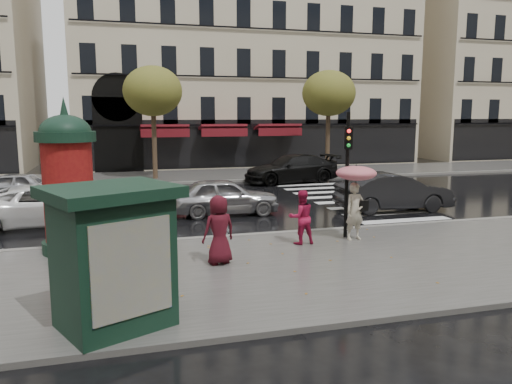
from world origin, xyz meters
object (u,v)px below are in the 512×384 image
object	(u,v)px
woman_red	(301,217)
morris_column	(68,179)
traffic_light	(347,163)
car_darkgrey	(394,192)
car_black	(291,169)
car_white	(48,205)
newsstand	(113,255)
man_burgundy	(219,230)
car_silver	(224,196)
car_far_silver	(10,186)
woman_umbrella	(356,190)

from	to	relation	value
woman_red	morris_column	xyz separation A→B (m)	(-6.39, 0.94, 1.23)
traffic_light	car_darkgrey	distance (m)	5.92
car_black	car_darkgrey	bearing A→B (deg)	0.86
car_white	newsstand	bearing A→B (deg)	-172.79
morris_column	car_black	bearing A→B (deg)	48.97
man_burgundy	newsstand	bearing A→B (deg)	35.42
car_silver	car_far_silver	world-z (taller)	car_silver
car_silver	car_black	size ratio (longest dim) A/B	0.77
morris_column	car_darkgrey	distance (m)	12.54
traffic_light	car_white	xyz separation A→B (m)	(-9.08, 4.89, -1.72)
morris_column	car_far_silver	size ratio (longest dim) A/B	1.14
newsstand	traffic_light	bearing A→B (deg)	35.12
traffic_light	car_far_silver	xyz separation A→B (m)	(-11.42, 11.06, -1.80)
woman_red	car_darkgrey	world-z (taller)	woman_red
newsstand	car_black	distance (m)	20.36
morris_column	newsstand	size ratio (longest dim) A/B	1.60
traffic_light	car_black	distance (m)	13.51
traffic_light	morris_column	bearing A→B (deg)	175.60
car_silver	newsstand	bearing A→B (deg)	159.24
woman_red	traffic_light	xyz separation A→B (m)	(1.58, 0.33, 1.52)
woman_umbrella	morris_column	distance (m)	8.19
car_white	car_far_silver	bearing A→B (deg)	14.74
car_darkgrey	car_far_silver	bearing A→B (deg)	67.49
woman_umbrella	car_black	size ratio (longest dim) A/B	0.42
newsstand	car_black	world-z (taller)	newsstand
traffic_light	car_silver	distance (m)	6.00
car_white	car_far_silver	world-z (taller)	car_white
car_silver	car_darkgrey	xyz separation A→B (m)	(6.74, -1.07, 0.04)
man_burgundy	car_far_silver	distance (m)	14.55
car_silver	car_black	world-z (taller)	car_black
car_silver	car_black	xyz separation A→B (m)	(5.61, 8.02, 0.08)
man_burgundy	morris_column	world-z (taller)	morris_column
woman_red	newsstand	size ratio (longest dim) A/B	0.60
man_burgundy	car_silver	bearing A→B (deg)	-119.16
car_far_silver	car_white	bearing A→B (deg)	28.68
man_burgundy	car_black	bearing A→B (deg)	-132.01
morris_column	newsstand	bearing A→B (deg)	-77.86
car_black	morris_column	bearing A→B (deg)	-47.27
car_darkgrey	car_far_silver	xyz separation A→B (m)	(-15.45, 7.06, -0.13)
car_black	car_far_silver	world-z (taller)	car_black
woman_umbrella	woman_red	bearing A→B (deg)	-178.92
newsstand	car_far_silver	distance (m)	16.52
car_darkgrey	woman_umbrella	bearing A→B (deg)	139.98
newsstand	car_silver	world-z (taller)	newsstand
car_far_silver	morris_column	bearing A→B (deg)	26.20
man_burgundy	car_black	distance (m)	16.35
newsstand	car_silver	size ratio (longest dim) A/B	0.63
traffic_light	newsstand	size ratio (longest dim) A/B	1.44
morris_column	car_silver	distance (m)	7.04
woman_red	car_black	xyz separation A→B (m)	(4.48, 13.42, -0.12)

